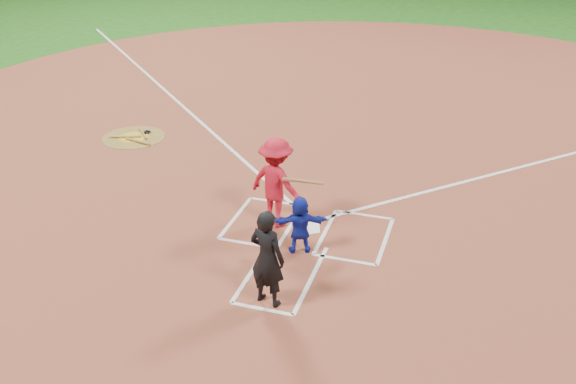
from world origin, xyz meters
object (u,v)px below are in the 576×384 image
(on_deck_circle, at_px, (134,137))
(catcher, at_px, (300,225))
(home_plate, at_px, (308,228))
(umpire, at_px, (267,258))
(batter_at_plate, at_px, (276,183))

(on_deck_circle, distance_m, catcher, 7.32)
(home_plate, distance_m, umpire, 2.71)
(umpire, bearing_deg, on_deck_circle, -30.64)
(on_deck_circle, xyz_separation_m, batter_at_plate, (5.23, -3.32, 0.94))
(on_deck_circle, height_order, catcher, catcher)
(umpire, distance_m, batter_at_plate, 2.67)
(batter_at_plate, bearing_deg, home_plate, 0.14)
(home_plate, xyz_separation_m, umpire, (0.03, -2.57, 0.87))
(home_plate, distance_m, catcher, 1.03)
(catcher, xyz_separation_m, umpire, (-0.05, -1.72, 0.30))
(home_plate, relative_size, umpire, 0.34)
(batter_at_plate, bearing_deg, catcher, -48.55)
(on_deck_circle, height_order, batter_at_plate, batter_at_plate)
(on_deck_circle, xyz_separation_m, catcher, (5.98, -4.18, 0.57))
(catcher, distance_m, batter_at_plate, 1.20)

